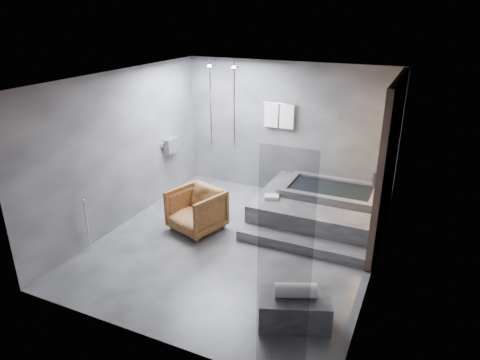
% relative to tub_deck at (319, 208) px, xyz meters
% --- Properties ---
extents(room, '(5.00, 5.04, 2.82)m').
position_rel_tub_deck_xyz_m(room, '(-0.65, -1.21, 1.48)').
color(room, '#323235').
rests_on(room, ground).
extents(tub_deck, '(2.20, 2.00, 0.50)m').
position_rel_tub_deck_xyz_m(tub_deck, '(0.00, 0.00, 0.00)').
color(tub_deck, '#38383A').
rests_on(tub_deck, ground).
extents(tub_step, '(2.20, 0.36, 0.18)m').
position_rel_tub_deck_xyz_m(tub_step, '(0.00, -1.18, -0.16)').
color(tub_step, '#38383A').
rests_on(tub_step, ground).
extents(concrete_bench, '(1.01, 0.78, 0.40)m').
position_rel_tub_deck_xyz_m(concrete_bench, '(0.47, -2.97, -0.05)').
color(concrete_bench, '#2F2F31').
rests_on(concrete_bench, ground).
extents(driftwood_chair, '(1.05, 1.06, 0.78)m').
position_rel_tub_deck_xyz_m(driftwood_chair, '(-1.92, -1.30, 0.14)').
color(driftwood_chair, '#4C2A13').
rests_on(driftwood_chair, ground).
extents(rolled_towel, '(0.55, 0.38, 0.19)m').
position_rel_tub_deck_xyz_m(rolled_towel, '(0.47, -2.96, 0.25)').
color(rolled_towel, white).
rests_on(rolled_towel, concrete_bench).
extents(deck_towel, '(0.31, 0.27, 0.07)m').
position_rel_tub_deck_xyz_m(deck_towel, '(-0.78, -0.50, 0.28)').
color(deck_towel, white).
rests_on(deck_towel, tub_deck).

